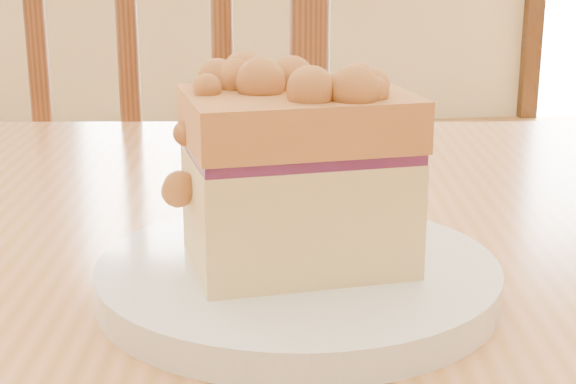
{
  "coord_description": "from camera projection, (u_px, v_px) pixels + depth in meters",
  "views": [
    {
      "loc": [
        -0.21,
        -0.37,
        0.93
      ],
      "look_at": [
        -0.14,
        0.08,
        0.8
      ],
      "focal_mm": 55.0,
      "sensor_mm": 36.0,
      "label": 1
    }
  ],
  "objects": [
    {
      "name": "plate",
      "position": [
        297.0,
        278.0,
        0.46
      ],
      "size": [
        0.21,
        0.21,
        0.02
      ],
      "color": "white",
      "rests_on": "cafe_table_main"
    },
    {
      "name": "cake_slice",
      "position": [
        299.0,
        165.0,
        0.45
      ],
      "size": [
        0.12,
        0.09,
        0.11
      ],
      "rotation": [
        0.0,
        0.0,
        0.08
      ],
      "color": "#FFD890",
      "rests_on": "plate"
    },
    {
      "name": "cafe_chair_main",
      "position": [
        184.0,
        272.0,
        1.13
      ],
      "size": [
        0.59,
        0.59,
        1.02
      ],
      "rotation": [
        0.0,
        0.0,
        2.79
      ],
      "color": "brown",
      "rests_on": "ground"
    }
  ]
}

